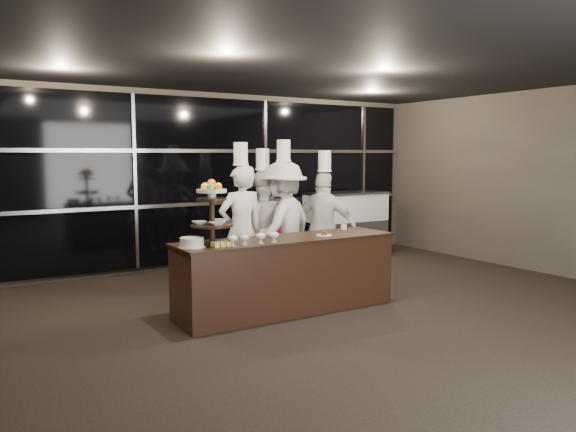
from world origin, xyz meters
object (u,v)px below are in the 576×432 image
layer_cake (192,243)px  chef_b (263,229)px  display_stand (212,208)px  chef_a (241,229)px  chef_c (284,226)px  display_case (346,221)px  chef_d (324,227)px  buffet_counter (287,274)px

layer_cake → chef_b: 2.05m
display_stand → chef_a: chef_a is taller
chef_c → display_case: bearing=33.7°
chef_b → chef_d: (0.91, -0.25, -0.01)m
buffet_counter → display_stand: size_ratio=3.81×
chef_d → display_case: bearing=43.9°
chef_b → chef_c: bearing=-50.3°
buffet_counter → chef_d: (1.25, 0.96, 0.40)m
display_case → chef_b: 2.84m
layer_cake → chef_d: bearing=21.9°
display_case → chef_a: chef_a is taller
buffet_counter → display_case: 3.81m
buffet_counter → chef_b: chef_b is taller
display_case → chef_c: bearing=-146.3°
buffet_counter → layer_cake: layer_cake is taller
layer_cake → chef_d: 2.71m
buffet_counter → chef_a: bearing=98.1°
display_stand → chef_d: chef_d is taller
chef_a → chef_c: size_ratio=0.98×
display_stand → chef_c: bearing=32.1°
display_stand → chef_a: 1.36m
buffet_counter → display_stand: display_stand is taller
display_case → chef_d: chef_d is taller
display_stand → chef_b: size_ratio=0.37×
buffet_counter → layer_cake: size_ratio=9.47×
display_stand → chef_d: bearing=23.1°
display_case → chef_d: size_ratio=0.78×
chef_a → display_case: bearing=27.3°
display_case → layer_cake: bearing=-148.2°
buffet_counter → chef_a: (-0.14, 0.96, 0.46)m
display_stand → chef_d: (2.25, 0.96, -0.47)m
layer_cake → chef_b: size_ratio=0.15×
layer_cake → chef_b: (1.61, 1.26, -0.10)m
display_stand → layer_cake: size_ratio=2.48×
buffet_counter → chef_b: bearing=74.3°
layer_cake → chef_c: 2.08m
buffet_counter → chef_c: chef_c is taller
chef_a → chef_d: chef_a is taller
buffet_counter → chef_d: size_ratio=1.42×
buffet_counter → chef_c: 1.20m
layer_cake → chef_c: (1.81, 1.02, -0.04)m
chef_c → chef_d: bearing=-0.6°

